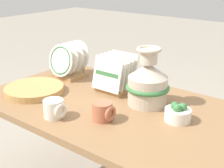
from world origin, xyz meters
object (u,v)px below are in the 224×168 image
(dish_rack_round_plates, at_px, (68,64))
(fruit_bowl, at_px, (178,114))
(ceramic_vase, at_px, (148,82))
(mug_cream_glaze, at_px, (54,109))
(dish_rack_square_plates, at_px, (115,77))
(wicker_charger_stack, at_px, (34,89))
(mug_terracotta_glaze, at_px, (103,111))

(dish_rack_round_plates, relative_size, fruit_bowl, 1.83)
(ceramic_vase, relative_size, mug_cream_glaze, 2.87)
(fruit_bowl, bearing_deg, dish_rack_square_plates, 164.43)
(wicker_charger_stack, bearing_deg, fruit_bowl, 12.69)
(dish_rack_square_plates, bearing_deg, wicker_charger_stack, -137.95)
(ceramic_vase, xyz_separation_m, dish_rack_square_plates, (-0.25, 0.05, -0.04))
(dish_rack_square_plates, xyz_separation_m, mug_cream_glaze, (-0.02, -0.45, -0.04))
(wicker_charger_stack, relative_size, mug_cream_glaze, 3.15)
(dish_rack_round_plates, relative_size, mug_terracotta_glaze, 2.14)
(mug_cream_glaze, bearing_deg, dish_rack_round_plates, 128.51)
(dish_rack_square_plates, bearing_deg, mug_terracotta_glaze, -61.41)
(ceramic_vase, height_order, mug_cream_glaze, ceramic_vase)
(mug_cream_glaze, bearing_deg, ceramic_vase, 56.31)
(wicker_charger_stack, xyz_separation_m, mug_cream_glaze, (0.32, -0.14, 0.03))
(mug_terracotta_glaze, height_order, mug_cream_glaze, same)
(mug_cream_glaze, xyz_separation_m, fruit_bowl, (0.48, 0.32, -0.01))
(mug_cream_glaze, distance_m, fruit_bowl, 0.57)
(dish_rack_round_plates, bearing_deg, ceramic_vase, -4.88)
(ceramic_vase, xyz_separation_m, dish_rack_round_plates, (-0.62, 0.05, -0.03))
(ceramic_vase, relative_size, dish_rack_round_plates, 1.34)
(dish_rack_square_plates, xyz_separation_m, mug_terracotta_glaze, (0.18, -0.33, -0.04))
(wicker_charger_stack, distance_m, fruit_bowl, 0.82)
(ceramic_vase, xyz_separation_m, mug_cream_glaze, (-0.26, -0.40, -0.08))
(mug_terracotta_glaze, relative_size, mug_cream_glaze, 1.00)
(ceramic_vase, relative_size, dish_rack_square_plates, 1.44)
(dish_rack_square_plates, height_order, mug_terracotta_glaze, dish_rack_square_plates)
(dish_rack_square_plates, relative_size, fruit_bowl, 1.70)
(mug_cream_glaze, bearing_deg, fruit_bowl, 34.09)
(wicker_charger_stack, relative_size, mug_terracotta_glaze, 3.15)
(wicker_charger_stack, distance_m, mug_terracotta_glaze, 0.52)
(wicker_charger_stack, distance_m, mug_cream_glaze, 0.35)
(mug_terracotta_glaze, bearing_deg, dish_rack_round_plates, 149.16)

